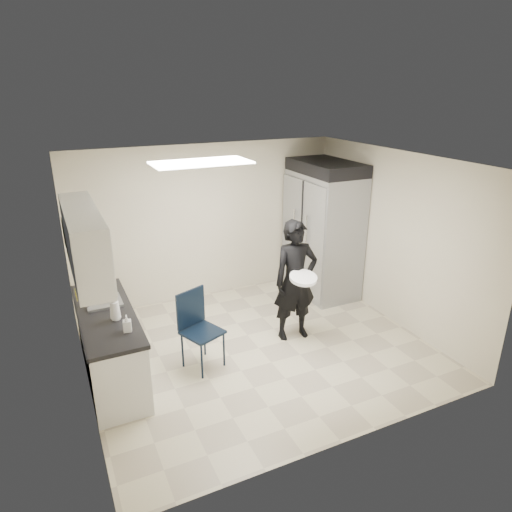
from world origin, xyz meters
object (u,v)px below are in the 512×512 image
man_tuxedo (295,281)px  commercial_fridge (323,234)px  lower_counter (110,346)px  folding_chair (202,332)px

man_tuxedo → commercial_fridge: bearing=49.7°
lower_counter → commercial_fridge: 3.98m
lower_counter → commercial_fridge: (3.78, 1.07, 0.62)m
man_tuxedo → lower_counter: bearing=-176.7°
commercial_fridge → folding_chair: (-2.67, -1.36, -0.55)m
man_tuxedo → folding_chair: bearing=-167.5°
folding_chair → man_tuxedo: (1.45, 0.18, 0.38)m
folding_chair → man_tuxedo: man_tuxedo is taller
lower_counter → man_tuxedo: size_ratio=1.08×
lower_counter → folding_chair: (1.11, -0.28, 0.07)m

